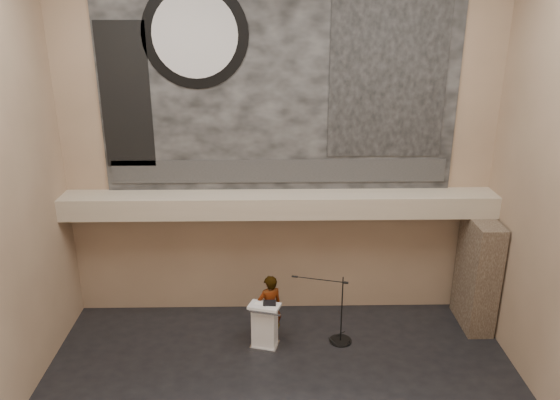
{
  "coord_description": "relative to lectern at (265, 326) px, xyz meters",
  "views": [
    {
      "loc": [
        -0.22,
        -8.21,
        7.38
      ],
      "look_at": [
        0.0,
        3.2,
        3.2
      ],
      "focal_mm": 35.0,
      "sensor_mm": 36.0,
      "label": 1
    }
  ],
  "objects": [
    {
      "name": "banner",
      "position": [
        0.36,
        1.72,
        5.15
      ],
      "size": [
        8.0,
        0.05,
        5.0
      ],
      "primitive_type": "cube",
      "color": "black",
      "rests_on": "wall_back"
    },
    {
      "name": "lectern",
      "position": [
        0.0,
        0.0,
        0.0
      ],
      "size": [
        0.77,
        0.63,
        1.13
      ],
      "rotation": [
        0.0,
        0.0,
        -0.26
      ],
      "color": "silver",
      "rests_on": "floor"
    },
    {
      "name": "papers",
      "position": [
        -0.14,
        -0.04,
        0.55
      ],
      "size": [
        0.28,
        0.33,
        0.0
      ],
      "primitive_type": "cube",
      "rotation": [
        0.0,
        0.0,
        -0.35
      ],
      "color": "white",
      "rests_on": "lectern"
    },
    {
      "name": "wall_front",
      "position": [
        0.36,
        -6.25,
        3.7
      ],
      "size": [
        10.0,
        0.02,
        8.5
      ],
      "primitive_type": "cube",
      "color": "#8D7259",
      "rests_on": "floor"
    },
    {
      "name": "wall_back",
      "position": [
        0.36,
        1.75,
        3.7
      ],
      "size": [
        10.0,
        0.02,
        8.5
      ],
      "primitive_type": "cube",
      "color": "#8D7259",
      "rests_on": "floor"
    },
    {
      "name": "banner_brick_print",
      "position": [
        -3.04,
        1.68,
        4.85
      ],
      "size": [
        1.1,
        0.02,
        3.2
      ],
      "primitive_type": "cube",
      "color": "black",
      "rests_on": "banner"
    },
    {
      "name": "banner_building_print",
      "position": [
        2.76,
        1.68,
        5.25
      ],
      "size": [
        2.6,
        0.02,
        3.6
      ],
      "primitive_type": "cube",
      "color": "black",
      "rests_on": "banner"
    },
    {
      "name": "sprinkler_right",
      "position": [
        2.26,
        1.3,
        2.12
      ],
      "size": [
        0.04,
        0.04,
        0.06
      ],
      "primitive_type": "cylinder",
      "color": "#B2893D",
      "rests_on": "soffit"
    },
    {
      "name": "mic_stand",
      "position": [
        1.7,
        0.2,
        -0.31
      ],
      "size": [
        1.38,
        0.57,
        1.66
      ],
      "rotation": [
        0.0,
        0.0,
        -0.27
      ],
      "color": "black",
      "rests_on": "floor"
    },
    {
      "name": "speaker_person",
      "position": [
        0.11,
        0.33,
        0.26
      ],
      "size": [
        0.7,
        0.59,
        1.62
      ],
      "primitive_type": "imported",
      "rotation": [
        0.0,
        0.0,
        3.55
      ],
      "color": "white",
      "rests_on": "floor"
    },
    {
      "name": "banner_clock_rim",
      "position": [
        -1.44,
        1.68,
        6.15
      ],
      "size": [
        2.3,
        0.02,
        2.3
      ],
      "primitive_type": "cylinder",
      "rotation": [
        1.57,
        0.0,
        0.0
      ],
      "color": "black",
      "rests_on": "banner"
    },
    {
      "name": "soffit",
      "position": [
        0.36,
        1.35,
        2.4
      ],
      "size": [
        10.0,
        0.8,
        0.5
      ],
      "primitive_type": "cube",
      "color": "tan",
      "rests_on": "wall_back"
    },
    {
      "name": "binder",
      "position": [
        0.11,
        0.03,
        0.56
      ],
      "size": [
        0.29,
        0.23,
        0.04
      ],
      "primitive_type": "cube",
      "rotation": [
        0.0,
        0.0,
        -0.02
      ],
      "color": "black",
      "rests_on": "lectern"
    },
    {
      "name": "banner_clock_face",
      "position": [
        -1.44,
        1.66,
        6.15
      ],
      "size": [
        1.84,
        0.02,
        1.84
      ],
      "primitive_type": "cylinder",
      "rotation": [
        1.57,
        0.0,
        0.0
      ],
      "color": "silver",
      "rests_on": "banner"
    },
    {
      "name": "sprinkler_left",
      "position": [
        -1.24,
        1.3,
        2.12
      ],
      "size": [
        0.04,
        0.04,
        0.06
      ],
      "primitive_type": "cylinder",
      "color": "#B2893D",
      "rests_on": "soffit"
    },
    {
      "name": "stone_pier",
      "position": [
        5.01,
        0.9,
        0.8
      ],
      "size": [
        0.6,
        1.4,
        2.7
      ],
      "primitive_type": "cube",
      "color": "#443529",
      "rests_on": "floor"
    },
    {
      "name": "banner_text_strip",
      "position": [
        0.36,
        1.68,
        3.1
      ],
      "size": [
        7.76,
        0.02,
        0.55
      ],
      "primitive_type": "cube",
      "color": "#2B2B2B",
      "rests_on": "banner"
    }
  ]
}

